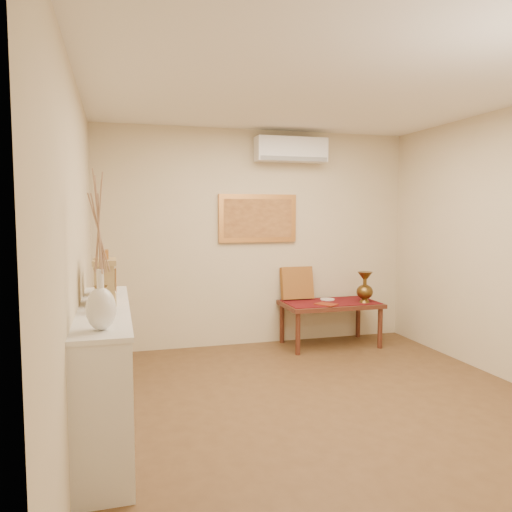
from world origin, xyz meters
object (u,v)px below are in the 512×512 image
object	(u,v)px
low_table	(330,307)
mantel_clock	(105,280)
brass_urn_tall	(365,284)
display_ledge	(105,371)
wooden_chest	(104,280)
white_vase	(99,252)

from	to	relation	value
low_table	mantel_clock	bearing A→B (deg)	-146.73
brass_urn_tall	low_table	bearing A→B (deg)	157.48
brass_urn_tall	display_ledge	size ratio (longest dim) A/B	0.23
mantel_clock	wooden_chest	bearing A→B (deg)	92.61
display_ledge	wooden_chest	distance (m)	0.84
brass_urn_tall	low_table	size ratio (longest dim) A/B	0.39
mantel_clock	low_table	bearing A→B (deg)	33.27
brass_urn_tall	mantel_clock	world-z (taller)	mantel_clock
white_vase	display_ledge	distance (m)	1.23
white_vase	wooden_chest	size ratio (longest dim) A/B	3.78
wooden_chest	low_table	distance (m)	3.05
display_ledge	wooden_chest	size ratio (longest dim) A/B	8.28
display_ledge	low_table	bearing A→B (deg)	35.10
low_table	white_vase	bearing A→B (deg)	-135.11
wooden_chest	white_vase	bearing A→B (deg)	-89.58
white_vase	brass_urn_tall	bearing A→B (deg)	39.24
brass_urn_tall	wooden_chest	size ratio (longest dim) A/B	1.90
white_vase	low_table	size ratio (longest dim) A/B	0.77
display_ledge	low_table	distance (m)	3.27
wooden_chest	low_table	size ratio (longest dim) A/B	0.20
mantel_clock	low_table	size ratio (longest dim) A/B	0.34
brass_urn_tall	wooden_chest	world-z (taller)	wooden_chest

